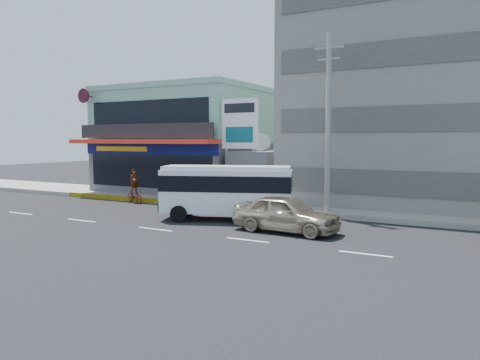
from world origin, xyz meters
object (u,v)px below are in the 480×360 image
object	(u,v)px
billboard	(240,130)
minibus	(227,188)
shop_building	(188,143)
concrete_building	(427,97)
motorcycle_rider	(134,192)
satellite_dish	(259,150)
sedan	(286,214)
utility_pole_near	(328,123)

from	to	relation	value
billboard	minibus	distance (m)	6.55
shop_building	billboard	world-z (taller)	shop_building
shop_building	concrete_building	xyz separation A→B (m)	(18.00, 1.05, 3.00)
concrete_building	motorcycle_rider	size ratio (longest dim) A/B	6.96
satellite_dish	sedan	xyz separation A→B (m)	(5.72, -8.56, -2.72)
motorcycle_rider	concrete_building	bearing A→B (deg)	25.26
concrete_building	satellite_dish	xyz separation A→B (m)	(-10.00, -4.00, -3.42)
concrete_building	minibus	world-z (taller)	concrete_building
minibus	motorcycle_rider	world-z (taller)	minibus
billboard	utility_pole_near	size ratio (longest dim) A/B	0.69
satellite_dish	minibus	distance (m)	7.52
satellite_dish	utility_pole_near	size ratio (longest dim) A/B	0.15
utility_pole_near	sedan	size ratio (longest dim) A/B	1.99
shop_building	concrete_building	bearing A→B (deg)	3.35
satellite_dish	minibus	size ratio (longest dim) A/B	0.21
concrete_building	sedan	size ratio (longest dim) A/B	3.18
shop_building	motorcycle_rider	xyz separation A→B (m)	(0.62, -7.15, -3.24)
utility_pole_near	motorcycle_rider	bearing A→B (deg)	-177.43
satellite_dish	sedan	distance (m)	10.65
shop_building	billboard	xyz separation A→B (m)	(7.50, -4.75, 0.93)
concrete_building	minibus	bearing A→B (deg)	-126.95
concrete_building	satellite_dish	size ratio (longest dim) A/B	10.67
sedan	motorcycle_rider	size ratio (longest dim) A/B	2.18
utility_pole_near	minibus	xyz separation A→B (m)	(-4.34, -3.49, -3.43)
minibus	sedan	distance (m)	4.41
billboard	minibus	world-z (taller)	billboard
motorcycle_rider	sedan	bearing A→B (deg)	-18.43
shop_building	minibus	xyz separation A→B (m)	(9.66, -10.04, -2.28)
shop_building	minibus	distance (m)	14.11
motorcycle_rider	minibus	bearing A→B (deg)	-17.75
utility_pole_near	motorcycle_rider	world-z (taller)	utility_pole_near
billboard	sedan	size ratio (longest dim) A/B	1.37
concrete_building	shop_building	bearing A→B (deg)	-176.65
satellite_dish	minibus	world-z (taller)	satellite_dish
shop_building	minibus	world-z (taller)	shop_building
satellite_dish	utility_pole_near	bearing A→B (deg)	-30.96
shop_building	minibus	bearing A→B (deg)	-46.11
shop_building	motorcycle_rider	size ratio (longest dim) A/B	5.39
concrete_building	motorcycle_rider	world-z (taller)	concrete_building
billboard	utility_pole_near	bearing A→B (deg)	-15.48
billboard	motorcycle_rider	xyz separation A→B (m)	(-6.88, -2.40, -4.17)
billboard	utility_pole_near	world-z (taller)	utility_pole_near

